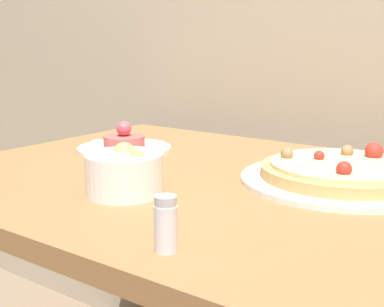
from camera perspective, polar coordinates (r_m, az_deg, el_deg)
dining_table at (r=1.06m, az=2.33°, el=-8.84°), size 1.09×0.81×0.78m
pizza_plate at (r=1.02m, az=15.66°, el=-2.06°), size 0.37×0.37×0.07m
tartare_plate at (r=1.27m, az=-7.23°, el=0.88°), size 0.22×0.22×0.07m
small_bowl at (r=0.92m, az=-7.22°, el=-2.04°), size 0.13×0.13×0.09m
salt_shaker at (r=0.67m, az=-2.81°, el=-7.52°), size 0.03×0.03×0.07m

